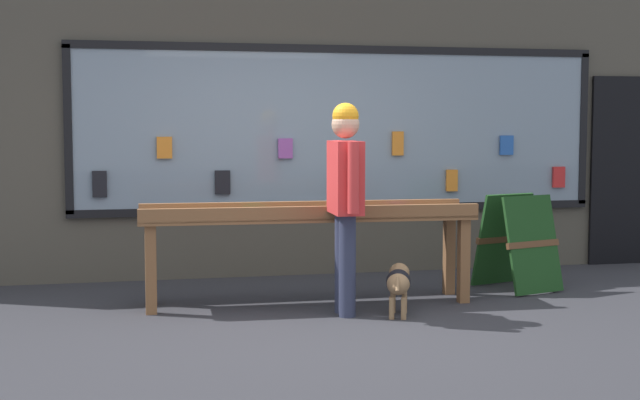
% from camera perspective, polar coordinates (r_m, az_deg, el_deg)
% --- Properties ---
extents(ground_plane, '(40.00, 40.00, 0.00)m').
position_cam_1_polar(ground_plane, '(7.08, 0.62, -7.93)').
color(ground_plane, '#2D2D33').
extents(shopfront_facade, '(8.92, 0.29, 3.48)m').
position_cam_1_polar(shopfront_facade, '(9.27, -2.26, 5.80)').
color(shopfront_facade, '#4C473D').
rests_on(shopfront_facade, ground_plane).
extents(display_table_main, '(2.93, 0.67, 0.88)m').
position_cam_1_polar(display_table_main, '(7.76, -0.77, -1.49)').
color(display_table_main, brown).
rests_on(display_table_main, ground_plane).
extents(person_browsing, '(0.24, 0.68, 1.74)m').
position_cam_1_polar(person_browsing, '(7.28, 1.63, 0.62)').
color(person_browsing, '#2D334C').
rests_on(person_browsing, ground_plane).
extents(small_dog, '(0.33, 0.59, 0.40)m').
position_cam_1_polar(small_dog, '(7.37, 5.05, -5.23)').
color(small_dog, '#99724C').
rests_on(small_dog, ground_plane).
extents(sandwich_board_sign, '(0.75, 0.81, 0.90)m').
position_cam_1_polar(sandwich_board_sign, '(8.67, 12.50, -2.62)').
color(sandwich_board_sign, '#193F19').
rests_on(sandwich_board_sign, ground_plane).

